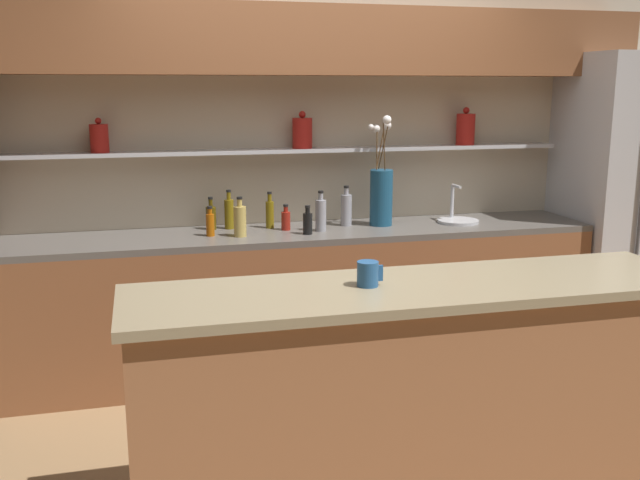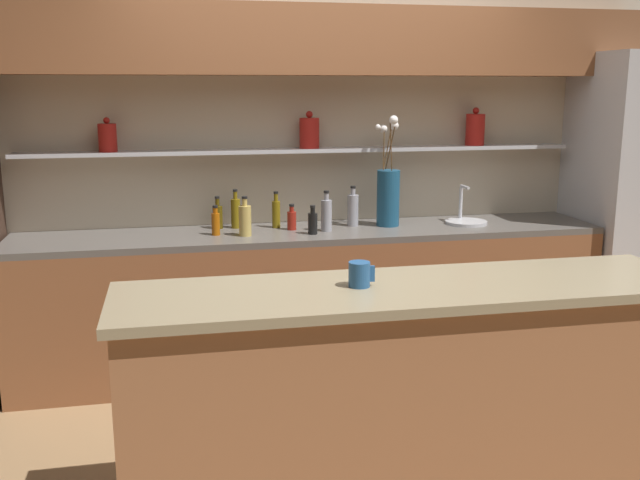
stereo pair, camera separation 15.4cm
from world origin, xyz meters
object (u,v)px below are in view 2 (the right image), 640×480
object	(u,v)px
bottle_sauce_0	(292,219)
bottle_spirit_2	(326,214)
bottle_spirit_3	(353,209)
bottle_spirit_8	(245,220)
bottle_sauce_1	(313,222)
sink_fixture	(466,220)
bottle_sauce_7	(216,223)
coffee_mug	(360,274)
bottle_oil_5	(236,212)
flower_vase	(388,193)
refrigerator	(637,204)
bottle_oil_6	(276,213)
bottle_oil_4	(218,216)

from	to	relation	value
bottle_sauce_0	bottle_spirit_2	bearing A→B (deg)	-22.56
bottle_spirit_3	bottle_spirit_8	distance (m)	0.74
bottle_sauce_1	sink_fixture	bearing A→B (deg)	6.99
bottle_sauce_7	coffee_mug	distance (m)	1.70
bottle_oil_5	coffee_mug	bearing A→B (deg)	-79.72
coffee_mug	flower_vase	bearing A→B (deg)	69.22
refrigerator	bottle_sauce_1	distance (m)	2.30
bottle_spirit_2	bottle_spirit_8	size ratio (longest dim) A/B	1.05
bottle_oil_5	coffee_mug	world-z (taller)	bottle_oil_5
bottle_sauce_0	bottle_oil_5	xyz separation A→B (m)	(-0.34, 0.13, 0.04)
bottle_spirit_3	coffee_mug	world-z (taller)	bottle_spirit_3
bottle_spirit_2	bottle_oil_5	world-z (taller)	bottle_spirit_2
bottle_spirit_3	bottle_spirit_8	xyz separation A→B (m)	(-0.72, -0.17, -0.01)
sink_fixture	bottle_sauce_1	size ratio (longest dim) A/B	1.54
refrigerator	bottle_oil_5	world-z (taller)	refrigerator
flower_vase	sink_fixture	xyz separation A→B (m)	(0.53, -0.04, -0.19)
bottle_sauce_0	coffee_mug	bearing A→B (deg)	-90.35
bottle_spirit_3	coffee_mug	bearing A→B (deg)	-103.59
bottle_oil_6	bottle_sauce_7	world-z (taller)	bottle_oil_6
bottle_sauce_7	coffee_mug	size ratio (longest dim) A/B	1.71
flower_vase	bottle_oil_6	bearing A→B (deg)	173.71
sink_fixture	coffee_mug	size ratio (longest dim) A/B	2.56
flower_vase	bottle_oil_6	distance (m)	0.74
bottle_spirit_2	bottle_sauce_7	size ratio (longest dim) A/B	1.39
bottle_sauce_1	bottle_oil_4	size ratio (longest dim) A/B	0.86
bottle_spirit_3	refrigerator	bearing A→B (deg)	-3.65
bottle_spirit_2	coffee_mug	xyz separation A→B (m)	(-0.22, -1.62, 0.05)
flower_vase	bottle_oil_4	distance (m)	1.11
bottle_oil_6	coffee_mug	bearing A→B (deg)	-87.56
bottle_sauce_1	bottle_oil_4	distance (m)	0.63
bottle_spirit_3	bottle_oil_6	size ratio (longest dim) A/B	1.11
flower_vase	bottle_sauce_0	size ratio (longest dim) A/B	4.34
sink_fixture	bottle_oil_6	distance (m)	1.26
bottle_oil_4	bottle_oil_6	xyz separation A→B (m)	(0.37, -0.05, 0.02)
flower_vase	bottle_spirit_2	world-z (taller)	flower_vase
bottle_sauce_1	coffee_mug	bearing A→B (deg)	-94.23
refrigerator	bottle_spirit_2	size ratio (longest dim) A/B	7.94
bottle_oil_4	bottle_oil_6	bearing A→B (deg)	-7.40
flower_vase	bottle_spirit_3	distance (m)	0.25
bottle_spirit_3	bottle_oil_6	xyz separation A→B (m)	(-0.50, 0.04, -0.01)
bottle_sauce_1	bottle_oil_5	world-z (taller)	bottle_oil_5
bottle_spirit_2	bottle_spirit_8	world-z (taller)	bottle_spirit_2
flower_vase	coffee_mug	distance (m)	1.83
flower_vase	bottle_spirit_8	bearing A→B (deg)	-171.86
bottle_spirit_3	bottle_sauce_1	bearing A→B (deg)	-145.97
flower_vase	bottle_oil_5	xyz separation A→B (m)	(-0.98, 0.12, -0.11)
bottle_sauce_1	refrigerator	bearing A→B (deg)	2.02
flower_vase	bottle_sauce_0	bearing A→B (deg)	-179.30
bottle_spirit_8	coffee_mug	xyz separation A→B (m)	(0.30, -1.57, 0.05)
bottle_sauce_0	bottle_oil_6	xyz separation A→B (m)	(-0.09, 0.09, 0.03)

